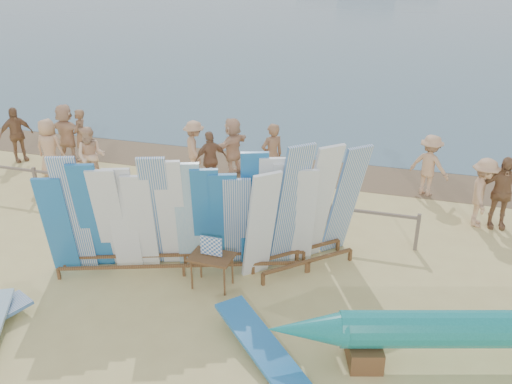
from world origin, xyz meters
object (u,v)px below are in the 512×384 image
(beachgoer_extra_1, at_px, (16,135))
(beachgoer_5, at_px, (233,147))
(beachgoer_7, at_px, (272,156))
(beachgoer_3, at_px, (195,148))
(beachgoer_2, at_px, (91,156))
(flat_board_d, at_px, (266,361))
(vendor_table, at_px, (212,270))
(beach_chair_left, at_px, (176,197))
(beachgoer_1, at_px, (81,136))
(beachgoer_10, at_px, (501,193))
(outrigger_canoe, at_px, (486,331))
(stroller, at_px, (269,203))
(beachgoer_8, at_px, (319,183))
(beachgoer_4, at_px, (211,159))
(beachgoer_11, at_px, (66,133))
(main_surfboard_rack, at_px, (181,219))
(beach_chair_right, at_px, (211,199))
(beachgoer_0, at_px, (49,148))
(beachgoer_9, at_px, (429,165))
(beachgoer_extra_0, at_px, (482,193))
(side_surfboard_rack, at_px, (305,211))

(beachgoer_extra_1, bearing_deg, beachgoer_5, -49.06)
(beachgoer_5, bearing_deg, beachgoer_7, 85.76)
(beachgoer_3, xyz_separation_m, beachgoer_2, (-2.58, -1.46, 0.01))
(flat_board_d, xyz_separation_m, beachgoer_7, (-1.75, 7.01, 0.94))
(vendor_table, relative_size, beach_chair_left, 1.41)
(beachgoer_1, xyz_separation_m, beachgoer_10, (12.24, -1.13, 0.06))
(outrigger_canoe, xyz_separation_m, stroller, (-4.72, 4.11, -0.21))
(beachgoer_3, distance_m, beachgoer_8, 4.26)
(vendor_table, height_order, beachgoer_4, beachgoer_4)
(vendor_table, height_order, beachgoer_1, beachgoer_1)
(beachgoer_11, bearing_deg, vendor_table, 143.49)
(main_surfboard_rack, relative_size, beachgoer_8, 3.37)
(beach_chair_right, distance_m, beachgoer_1, 5.57)
(beachgoer_11, bearing_deg, beachgoer_0, 102.49)
(beach_chair_left, distance_m, beachgoer_2, 3.03)
(beachgoer_2, xyz_separation_m, beachgoer_5, (3.65, 1.82, 0.03))
(main_surfboard_rack, xyz_separation_m, stroller, (1.09, 2.86, -0.80))
(main_surfboard_rack, bearing_deg, beachgoer_3, 90.50)
(flat_board_d, distance_m, beachgoer_9, 8.15)
(beachgoer_11, relative_size, beachgoer_extra_0, 1.08)
(side_surfboard_rack, distance_m, vendor_table, 2.25)
(stroller, relative_size, beachgoer_11, 0.58)
(stroller, bearing_deg, beachgoer_8, 44.25)
(beachgoer_extra_0, relative_size, beachgoer_5, 0.99)
(side_surfboard_rack, relative_size, beach_chair_left, 3.67)
(vendor_table, height_order, beachgoer_2, beachgoer_2)
(beachgoer_8, bearing_deg, beachgoer_4, -52.24)
(beachgoer_11, height_order, beachgoer_1, beachgoer_11)
(stroller, height_order, beachgoer_2, beachgoer_2)
(vendor_table, distance_m, beachgoer_11, 8.76)
(beachgoer_2, bearing_deg, beachgoer_5, 9.38)
(beachgoer_9, bearing_deg, side_surfboard_rack, 86.69)
(beachgoer_11, xyz_separation_m, beachgoer_7, (6.76, -0.18, 0.00))
(stroller, relative_size, beachgoer_10, 0.60)
(beachgoer_5, bearing_deg, beachgoer_8, 77.36)
(beach_chair_left, height_order, stroller, stroller)
(outrigger_canoe, bearing_deg, beach_chair_left, 134.10)
(beachgoer_extra_0, bearing_deg, beachgoer_10, -81.31)
(beach_chair_right, bearing_deg, beachgoer_extra_0, 1.38)
(beach_chair_right, distance_m, beachgoer_11, 5.93)
(stroller, relative_size, beachgoer_4, 0.66)
(beachgoer_extra_0, bearing_deg, vendor_table, 133.50)
(beach_chair_left, distance_m, beachgoer_9, 6.93)
(beachgoer_11, bearing_deg, outrigger_canoe, 153.87)
(flat_board_d, height_order, stroller, stroller)
(beachgoer_4, bearing_deg, beachgoer_8, 122.95)
(beachgoer_7, bearing_deg, beachgoer_extra_0, 126.74)
(side_surfboard_rack, xyz_separation_m, beachgoer_4, (-3.41, 3.51, -0.51))
(beachgoer_5, bearing_deg, beachgoer_extra_0, 97.16)
(beachgoer_7, relative_size, beachgoer_10, 1.03)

